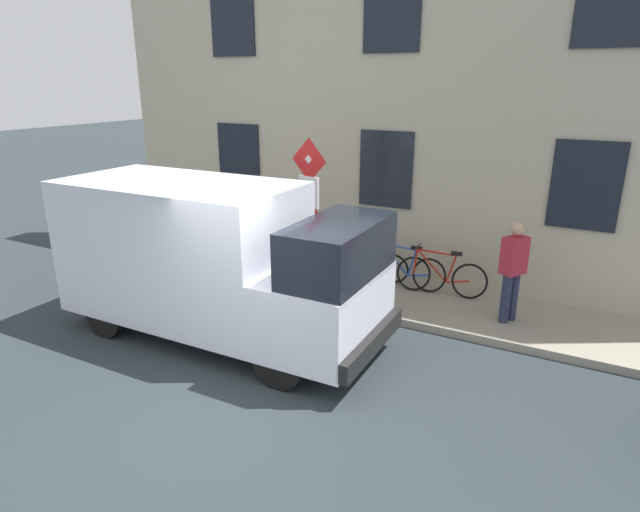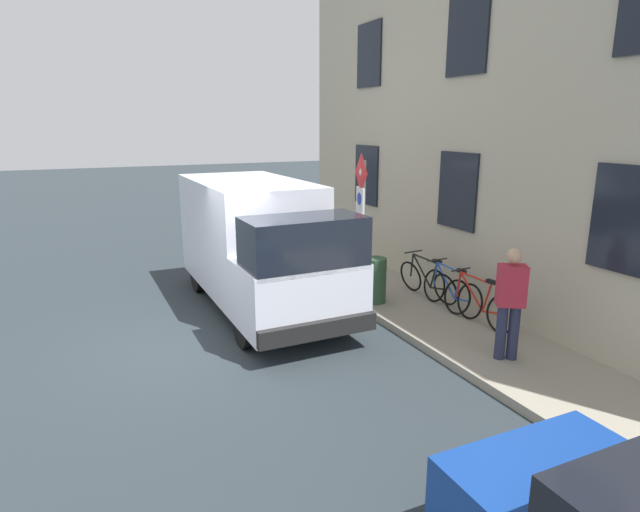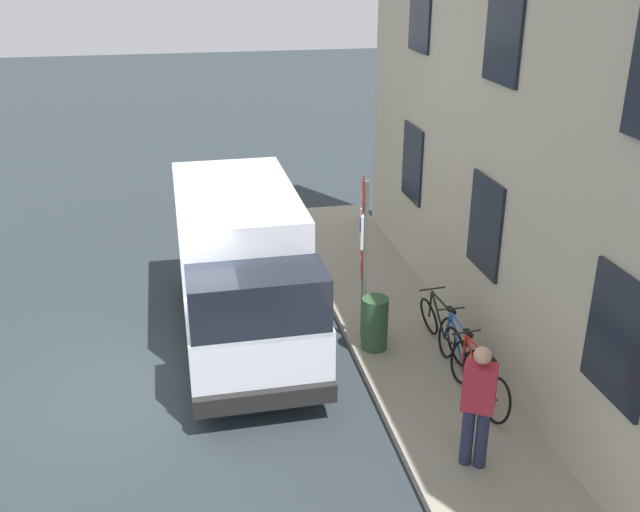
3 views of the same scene
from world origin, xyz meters
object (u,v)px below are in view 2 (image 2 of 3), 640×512
object	(u,v)px
delivery_van	(259,242)
sign_post_stacked	(361,212)
litter_bin	(375,280)
bicycle_red	(478,303)
bicycle_black	(427,280)
bicycle_blue	(451,291)
pedestrian	(510,300)

from	to	relation	value
delivery_van	sign_post_stacked	bearing A→B (deg)	69.42
litter_bin	sign_post_stacked	bearing A→B (deg)	111.45
bicycle_red	bicycle_black	world-z (taller)	same
delivery_van	litter_bin	size ratio (longest dim) A/B	5.95
sign_post_stacked	bicycle_black	distance (m)	1.97
bicycle_blue	pedestrian	distance (m)	2.26
bicycle_red	bicycle_black	distance (m)	1.51
pedestrian	litter_bin	distance (m)	3.18
delivery_van	litter_bin	xyz separation A→B (m)	(2.05, -1.06, -0.74)
bicycle_black	bicycle_red	bearing A→B (deg)	175.05
delivery_van	pedestrian	world-z (taller)	delivery_van
pedestrian	delivery_van	bearing A→B (deg)	-118.86
sign_post_stacked	delivery_van	world-z (taller)	sign_post_stacked
sign_post_stacked	bicycle_red	distance (m)	2.84
sign_post_stacked	pedestrian	bearing A→B (deg)	-80.27
litter_bin	bicycle_black	bearing A→B (deg)	-13.00
bicycle_blue	bicycle_black	bearing A→B (deg)	-0.11
bicycle_blue	pedestrian	xyz separation A→B (m)	(-0.63, -2.10, 0.56)
pedestrian	litter_bin	bearing A→B (deg)	-141.56
bicycle_red	bicycle_black	size ratio (longest dim) A/B	1.00
delivery_van	litter_bin	distance (m)	2.43
delivery_van	bicycle_black	bearing A→B (deg)	66.56
sign_post_stacked	litter_bin	distance (m)	1.39
bicycle_blue	bicycle_red	bearing A→B (deg)	179.80
delivery_van	pedestrian	distance (m)	4.87
bicycle_blue	bicycle_black	xyz separation A→B (m)	(-0.00, 0.76, 0.00)
bicycle_black	sign_post_stacked	bearing A→B (deg)	58.09
pedestrian	bicycle_blue	bearing A→B (deg)	-166.55
sign_post_stacked	pedestrian	size ratio (longest dim) A/B	1.63
delivery_van	litter_bin	world-z (taller)	delivery_van
pedestrian	sign_post_stacked	bearing A→B (deg)	-140.06
bicycle_blue	pedestrian	bearing A→B (deg)	163.10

